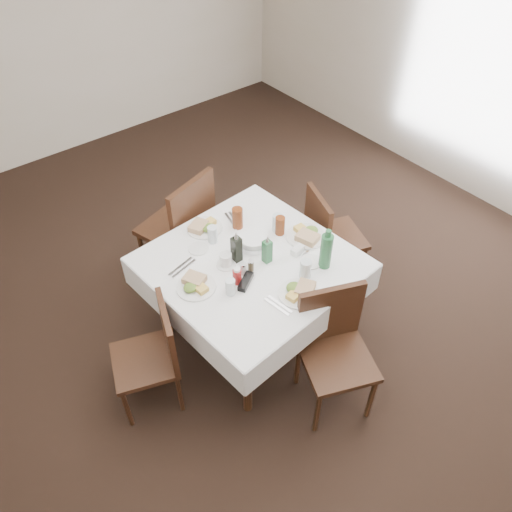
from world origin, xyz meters
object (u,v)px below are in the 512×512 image
at_px(chair_east, 328,233).
at_px(green_bottle, 326,251).
at_px(water_e, 277,223).
at_px(oil_cruet_dark, 236,248).
at_px(water_s, 305,269).
at_px(oil_cruet_green, 267,251).
at_px(ketchup_bottle, 237,276).
at_px(water_n, 213,234).
at_px(dining_table, 251,270).
at_px(chair_south, 333,342).
at_px(coffee_mug, 226,260).
at_px(chair_north, 183,224).
at_px(chair_west, 155,351).
at_px(bread_basket, 254,241).
at_px(water_w, 230,287).

height_order(chair_east, green_bottle, green_bottle).
xyz_separation_m(water_e, oil_cruet_dark, (-0.40, -0.06, 0.03)).
distance_m(water_s, oil_cruet_dark, 0.46).
height_order(water_e, oil_cruet_green, oil_cruet_green).
distance_m(oil_cruet_green, ketchup_bottle, 0.27).
height_order(water_n, water_e, water_e).
bearing_deg(dining_table, oil_cruet_dark, 133.64).
height_order(water_e, ketchup_bottle, water_e).
xyz_separation_m(chair_south, water_e, (0.22, 0.81, 0.32)).
relative_size(chair_east, green_bottle, 2.87).
bearing_deg(coffee_mug, oil_cruet_dark, -2.95).
distance_m(dining_table, oil_cruet_dark, 0.21).
distance_m(water_e, ketchup_bottle, 0.57).
distance_m(chair_north, coffee_mug, 0.78).
relative_size(chair_south, green_bottle, 3.00).
height_order(water_s, oil_cruet_green, oil_cruet_green).
xyz_separation_m(chair_west, water_e, (1.11, 0.15, 0.36)).
xyz_separation_m(oil_cruet_dark, green_bottle, (0.41, -0.40, 0.03)).
bearing_deg(chair_south, ketchup_bottle, 116.77).
relative_size(chair_south, oil_cruet_green, 4.17).
bearing_deg(water_s, water_n, 112.04).
height_order(water_n, water_s, water_s).
bearing_deg(green_bottle, water_n, 123.54).
distance_m(chair_west, water_s, 1.06).
xyz_separation_m(oil_cruet_dark, coffee_mug, (-0.08, 0.00, -0.06)).
bearing_deg(bread_basket, green_bottle, -62.19).
bearing_deg(oil_cruet_dark, water_e, 8.44).
bearing_deg(ketchup_bottle, oil_cruet_green, 7.15).
bearing_deg(green_bottle, ketchup_bottle, 156.42).
relative_size(water_e, water_w, 1.19).
bearing_deg(water_n, water_e, -24.18).
height_order(chair_north, chair_west, chair_north).
relative_size(water_w, oil_cruet_green, 0.52).
bearing_deg(chair_east, water_n, 166.82).
height_order(chair_east, ketchup_bottle, ketchup_bottle).
bearing_deg(oil_cruet_dark, coffee_mug, 177.05).
relative_size(chair_north, water_w, 8.88).
bearing_deg(ketchup_bottle, chair_west, 172.50).
bearing_deg(dining_table, chair_east, 6.57).
relative_size(ketchup_bottle, coffee_mug, 0.95).
bearing_deg(chair_south, coffee_mug, 108.80).
bearing_deg(water_w, bread_basket, 33.80).
height_order(dining_table, water_n, water_n).
bearing_deg(chair_north, oil_cruet_green, -82.76).
bearing_deg(water_w, dining_table, 28.16).
bearing_deg(water_n, bread_basket, -46.13).
bearing_deg(chair_west, chair_north, 47.93).
relative_size(oil_cruet_green, ketchup_bottle, 1.75).
xyz_separation_m(chair_east, water_n, (-0.92, 0.22, 0.34)).
xyz_separation_m(oil_cruet_dark, oil_cruet_green, (0.15, -0.13, -0.01)).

